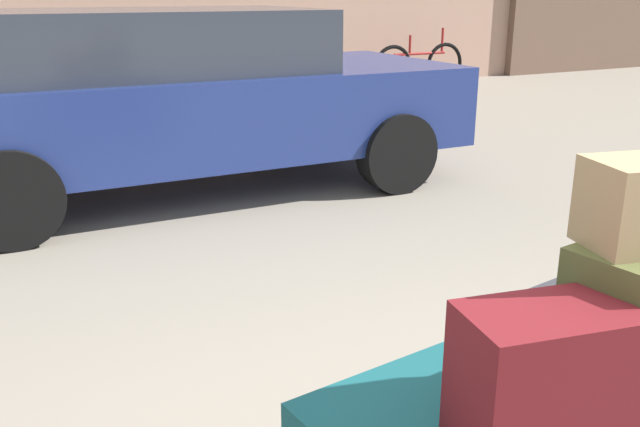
{
  "coord_description": "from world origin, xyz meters",
  "views": [
    {
      "loc": [
        -1.21,
        -1.17,
        1.56
      ],
      "look_at": [
        0.0,
        1.2,
        0.69
      ],
      "focal_mm": 38.55,
      "sensor_mm": 36.0,
      "label": 1
    }
  ],
  "objects": [
    {
      "name": "suitcase_olive_front_left",
      "position": [
        0.2,
        -0.16,
        0.66
      ],
      "size": [
        0.43,
        0.27,
        0.64
      ],
      "primitive_type": "cube",
      "rotation": [
        0.0,
        0.0,
        0.13
      ],
      "color": "#4C5128",
      "rests_on": "luggage_cart"
    },
    {
      "name": "duffel_bag_charcoal_rear_left",
      "position": [
        0.36,
        0.17,
        0.49
      ],
      "size": [
        0.63,
        0.43,
        0.29
      ],
      "primitive_type": "cube",
      "rotation": [
        0.0,
        0.0,
        0.16
      ],
      "color": "#2D2D33",
      "rests_on": "luggage_cart"
    },
    {
      "name": "bollard_kerb_near",
      "position": [
        2.2,
        6.7,
        0.36
      ],
      "size": [
        0.26,
        0.26,
        0.73
      ],
      "primitive_type": "cylinder",
      "color": "#383838",
      "rests_on": "ground_plane"
    },
    {
      "name": "parked_car",
      "position": [
        0.3,
        4.19,
        0.76
      ],
      "size": [
        4.32,
        1.95,
        1.42
      ],
      "color": "navy",
      "rests_on": "ground_plane"
    },
    {
      "name": "suitcase_maroon_center",
      "position": [
        -0.16,
        -0.21,
        0.62
      ],
      "size": [
        0.41,
        0.29,
        0.57
      ],
      "primitive_type": "cube",
      "rotation": [
        0.0,
        0.0,
        -0.18
      ],
      "color": "maroon",
      "rests_on": "luggage_cart"
    },
    {
      "name": "bollard_kerb_mid",
      "position": [
        3.47,
        6.7,
        0.36
      ],
      "size": [
        0.26,
        0.26,
        0.73
      ],
      "primitive_type": "cylinder",
      "color": "#383838",
      "rests_on": "ground_plane"
    },
    {
      "name": "bicycle_leaning",
      "position": [
        5.48,
        8.34,
        0.37
      ],
      "size": [
        1.76,
        0.09,
        0.96
      ],
      "color": "black",
      "rests_on": "ground_plane"
    }
  ]
}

